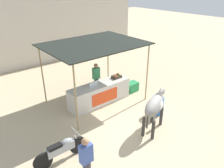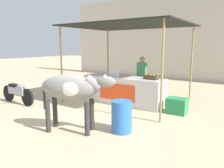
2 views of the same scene
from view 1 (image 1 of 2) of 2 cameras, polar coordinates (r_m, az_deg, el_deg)
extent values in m
plane|color=tan|center=(8.94, 5.42, -10.34)|extent=(60.00, 60.00, 0.00)
cube|color=beige|center=(15.29, -19.56, 14.14)|extent=(16.00, 0.50, 5.14)
cube|color=beige|center=(10.10, -3.24, -2.50)|extent=(3.00, 0.80, 0.96)
cube|color=red|center=(9.81, -1.81, -3.37)|extent=(1.40, 0.02, 0.58)
cube|color=black|center=(9.49, -4.68, 10.37)|extent=(4.20, 3.20, 0.04)
cylinder|color=#997F51|center=(7.94, -9.46, -3.82)|extent=(0.06, 0.06, 2.75)
cylinder|color=#997F51|center=(10.13, 9.17, 2.88)|extent=(0.06, 0.06, 2.75)
cylinder|color=#997F51|center=(10.31, -17.72, 2.37)|extent=(0.06, 0.06, 2.75)
cylinder|color=#997F51|center=(12.08, -1.06, 6.96)|extent=(0.06, 0.06, 2.75)
cylinder|color=silver|center=(9.53, -5.71, -0.42)|extent=(0.07, 0.07, 0.22)
cylinder|color=white|center=(9.48, -5.74, 0.26)|extent=(0.04, 0.04, 0.03)
cylinder|color=silver|center=(9.57, -5.26, -0.27)|extent=(0.07, 0.07, 0.22)
cylinder|color=white|center=(9.52, -5.29, 0.41)|extent=(0.04, 0.04, 0.03)
cylinder|color=silver|center=(9.62, -4.82, -0.12)|extent=(0.07, 0.07, 0.22)
cylinder|color=white|center=(9.57, -4.85, 0.55)|extent=(0.04, 0.04, 0.03)
cylinder|color=silver|center=(9.67, -4.39, 0.03)|extent=(0.07, 0.07, 0.22)
cylinder|color=white|center=(9.61, -4.41, 0.70)|extent=(0.04, 0.04, 0.03)
cylinder|color=silver|center=(9.71, -3.96, 0.17)|extent=(0.07, 0.07, 0.22)
cylinder|color=white|center=(9.66, -3.98, 0.84)|extent=(0.04, 0.04, 0.03)
cube|color=#3F3326|center=(10.50, 1.20, 1.95)|extent=(0.44, 0.32, 0.12)
sphere|color=#8CB22D|center=(10.63, 1.50, 2.76)|extent=(0.08, 0.08, 0.08)
sphere|color=#8CB22D|center=(10.44, 0.93, 2.33)|extent=(0.08, 0.08, 0.08)
sphere|color=#B21E19|center=(10.59, 1.58, 2.66)|extent=(0.08, 0.08, 0.08)
sphere|color=#B21E19|center=(10.43, 0.87, 2.31)|extent=(0.08, 0.08, 0.08)
sphere|color=#8CB22D|center=(10.32, 0.73, 2.04)|extent=(0.08, 0.08, 0.08)
sphere|color=#8CB22D|center=(10.50, 1.94, 2.44)|extent=(0.08, 0.08, 0.08)
sphere|color=#B21E19|center=(10.38, 0.73, 2.19)|extent=(0.08, 0.08, 0.08)
sphere|color=#B21E19|center=(10.29, 0.83, 1.96)|extent=(0.08, 0.08, 0.08)
cylinder|color=#383842|center=(10.85, -4.06, -0.67)|extent=(0.22, 0.22, 0.88)
cube|color=#337F4C|center=(10.56, -4.18, 2.84)|extent=(0.34, 0.20, 0.56)
sphere|color=#A87A56|center=(10.41, -4.24, 4.82)|extent=(0.20, 0.20, 0.20)
cube|color=#268C4C|center=(11.31, 5.24, -0.72)|extent=(0.60, 0.44, 0.48)
cylinder|color=blue|center=(9.56, 11.82, -5.48)|extent=(0.49, 0.49, 0.77)
ellipsoid|color=gray|center=(8.14, 10.96, -5.57)|extent=(1.49, 1.01, 0.60)
cylinder|color=#302F2D|center=(8.94, 10.49, -7.64)|extent=(0.12, 0.12, 0.78)
cylinder|color=#302F2D|center=(8.86, 12.73, -8.20)|extent=(0.12, 0.12, 0.78)
cylinder|color=#302F2D|center=(8.17, 8.22, -11.01)|extent=(0.12, 0.12, 0.78)
cylinder|color=#302F2D|center=(8.08, 10.67, -11.67)|extent=(0.12, 0.12, 0.78)
cylinder|color=gray|center=(8.59, 12.28, -3.14)|extent=(0.51, 0.39, 0.41)
ellipsoid|color=gray|center=(8.82, 12.90, -1.96)|extent=(0.49, 0.37, 0.26)
cone|color=beige|center=(8.75, 12.51, -1.10)|extent=(0.05, 0.05, 0.10)
cone|color=beige|center=(8.72, 13.38, -1.30)|extent=(0.05, 0.05, 0.10)
cylinder|color=#302F2D|center=(7.75, 9.22, -9.55)|extent=(0.06, 0.06, 0.60)
ellipsoid|color=silver|center=(8.17, 12.66, -5.60)|extent=(0.45, 0.26, 0.32)
cylinder|color=black|center=(7.56, -8.88, -15.43)|extent=(0.60, 0.09, 0.60)
cylinder|color=black|center=(7.24, -17.57, -18.79)|extent=(0.60, 0.09, 0.60)
cube|color=#999EA5|center=(7.26, -13.24, -16.07)|extent=(0.90, 0.20, 0.28)
ellipsoid|color=#999EA5|center=(7.22, -11.76, -14.49)|extent=(0.36, 0.21, 0.20)
cube|color=black|center=(7.11, -14.71, -15.61)|extent=(0.44, 0.19, 0.10)
cylinder|color=#99999E|center=(7.18, -9.55, -12.07)|extent=(0.04, 0.55, 0.03)
cylinder|color=#99999E|center=(7.43, -9.13, -14.32)|extent=(0.20, 0.05, 0.49)
cube|color=#3F59A5|center=(5.97, -6.81, -17.56)|extent=(0.34, 0.20, 0.56)
sphere|color=#A87A56|center=(5.71, -7.01, -14.70)|extent=(0.20, 0.20, 0.20)
camera|label=2|loc=(9.78, 43.11, -0.59)|focal=35.00mm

